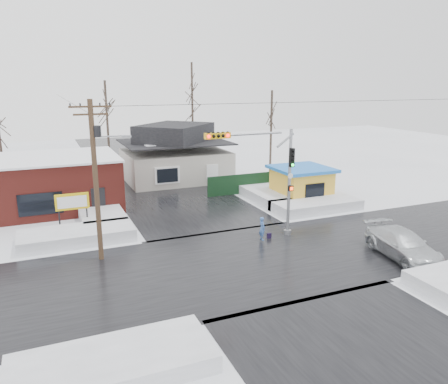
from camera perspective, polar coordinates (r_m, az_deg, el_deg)
name	(u,v)px	position (r m, az deg, el deg)	size (l,w,h in m)	color
ground	(254,260)	(25.24, 3.93, -8.84)	(120.00, 120.00, 0.00)	white
road_ns	(254,260)	(25.23, 3.93, -8.82)	(10.00, 120.00, 0.02)	black
road_ew	(254,260)	(25.23, 3.93, -8.82)	(120.00, 10.00, 0.02)	black
snowbank_nw	(77,236)	(29.29, -18.61, -5.42)	(7.00, 3.00, 0.80)	white
snowbank_ne	(316,205)	(35.20, 11.93, -1.69)	(7.00, 3.00, 0.80)	white
snowbank_sw	(113,364)	(16.74, -14.29, -20.96)	(7.00, 3.00, 0.70)	white
snowbank_nside_w	(99,211)	(34.20, -15.98, -2.41)	(3.00, 8.00, 0.80)	white
snowbank_nside_e	(264,193)	(38.29, 5.22, -0.15)	(3.00, 8.00, 0.80)	white
traffic_signal	(269,169)	(27.51, 5.84, 2.97)	(6.05, 0.68, 7.00)	gray
utility_pole	(96,172)	(24.78, -16.33, 2.57)	(3.15, 0.44, 9.00)	#382619
brick_building	(39,183)	(37.49, -23.01, 1.08)	(12.20, 8.20, 4.12)	maroon
marquee_sign	(72,203)	(31.23, -19.22, -1.33)	(2.20, 0.21, 2.55)	black
house	(175,155)	(45.07, -6.40, 4.89)	(10.40, 8.40, 5.76)	#BCB5AA
kiosk	(301,184)	(37.61, 10.06, 1.09)	(4.60, 4.60, 2.88)	yellow
fence	(249,183)	(39.68, 3.25, 1.14)	(8.00, 0.12, 1.80)	black
tree_far_left	(106,101)	(47.17, -15.17, 11.42)	(3.00, 3.00, 10.00)	#332821
tree_far_mid	(192,84)	(51.42, -4.21, 13.84)	(3.00, 3.00, 12.00)	#332821
tree_far_right	(272,108)	(46.60, 6.24, 10.82)	(3.00, 3.00, 9.00)	#332821
pedestrian	(262,229)	(28.03, 5.00, -4.79)	(0.56, 0.37, 1.53)	#3E67AF
car	(403,245)	(27.24, 22.29, -6.39)	(2.19, 5.38, 1.56)	silver
shopping_bag	(269,236)	(28.51, 5.91, -5.74)	(0.28, 0.12, 0.35)	black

